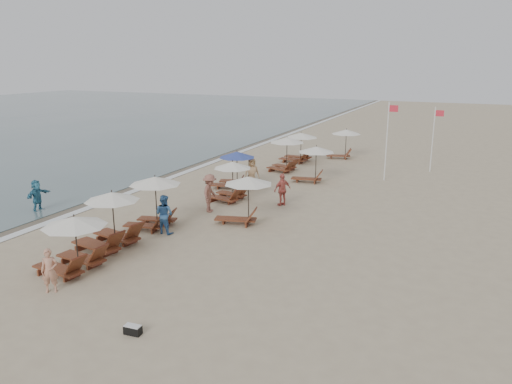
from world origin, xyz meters
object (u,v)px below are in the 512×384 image
at_px(lounger_station_1, 108,224).
at_px(lounger_station_4, 234,170).
at_px(inland_station_2, 343,140).
at_px(beachgoer_far_a, 282,190).
at_px(inland_station_1, 313,159).
at_px(beachgoer_mid_b, 210,193).
at_px(lounger_station_6, 298,147).
at_px(lounger_station_3, 229,181).
at_px(beachgoer_near, 50,271).
at_px(duffel_bag, 133,330).
at_px(beachgoer_mid_a, 164,214).
at_px(lounger_station_5, 284,153).
at_px(inland_station_0, 243,194).
at_px(lounger_station_2, 153,200).
at_px(beachgoer_far_b, 252,173).
at_px(flag_pole_near, 387,138).
at_px(waterline_walker, 37,196).
at_px(lounger_station_0, 71,244).

relative_size(lounger_station_1, lounger_station_4, 1.08).
height_order(inland_station_2, beachgoer_far_a, inland_station_2).
xyz_separation_m(inland_station_1, beachgoer_mid_b, (-2.67, -8.03, -0.48)).
bearing_deg(lounger_station_4, inland_station_2, 72.96).
bearing_deg(lounger_station_4, lounger_station_6, 84.76).
relative_size(lounger_station_3, beachgoer_near, 1.58).
relative_size(lounger_station_4, duffel_bag, 5.09).
distance_m(beachgoer_near, beachgoer_mid_a, 6.34).
height_order(lounger_station_5, inland_station_0, lounger_station_5).
relative_size(lounger_station_5, lounger_station_6, 0.93).
xyz_separation_m(lounger_station_2, beachgoer_far_b, (1.01, 8.31, -0.37)).
height_order(lounger_station_2, lounger_station_6, lounger_station_2).
bearing_deg(lounger_station_4, beachgoer_near, -86.70).
xyz_separation_m(beachgoer_mid_a, beachgoer_far_a, (3.09, 6.13, -0.01)).
distance_m(lounger_station_6, inland_station_2, 3.81).
bearing_deg(flag_pole_near, beachgoer_mid_b, -122.68).
distance_m(inland_station_2, beachgoer_far_a, 13.88).
bearing_deg(beachgoer_near, lounger_station_2, 59.60).
bearing_deg(duffel_bag, inland_station_2, 92.92).
distance_m(beachgoer_far_b, duffel_bag, 16.53).
height_order(lounger_station_5, flag_pole_near, flag_pole_near).
distance_m(inland_station_2, flag_pole_near, 7.44).
bearing_deg(beachgoer_mid_b, waterline_walker, 102.51).
bearing_deg(duffel_bag, lounger_station_2, 122.07).
bearing_deg(lounger_station_1, lounger_station_0, -80.97).
distance_m(lounger_station_6, beachgoer_near, 23.68).
height_order(lounger_station_5, lounger_station_6, lounger_station_5).
height_order(beachgoer_near, beachgoer_mid_a, beachgoer_mid_a).
height_order(inland_station_0, beachgoer_far_b, inland_station_0).
relative_size(lounger_station_6, duffel_bag, 5.46).
distance_m(inland_station_0, beachgoer_mid_a, 3.68).
bearing_deg(waterline_walker, lounger_station_2, -91.34).
distance_m(lounger_station_2, beachgoer_far_b, 8.38).
bearing_deg(beachgoer_mid_a, lounger_station_5, -87.12).
relative_size(lounger_station_0, beachgoer_far_b, 1.44).
xyz_separation_m(beachgoer_mid_b, beachgoer_far_a, (2.88, 2.50, -0.10)).
bearing_deg(waterline_walker, inland_station_2, -30.92).
xyz_separation_m(lounger_station_2, flag_pole_near, (7.76, 13.64, 1.41)).
distance_m(inland_station_2, waterline_walker, 22.36).
relative_size(lounger_station_0, lounger_station_4, 1.04).
xyz_separation_m(inland_station_0, duffel_bag, (1.43, -9.95, -1.27)).
height_order(lounger_station_1, lounger_station_4, lounger_station_1).
bearing_deg(inland_station_2, lounger_station_3, -99.71).
xyz_separation_m(beachgoer_mid_b, duffel_bag, (3.77, -10.98, -0.82)).
bearing_deg(lounger_station_2, lounger_station_3, 79.16).
height_order(inland_station_1, duffel_bag, inland_station_1).
bearing_deg(lounger_station_1, beachgoer_mid_a, 66.73).
xyz_separation_m(lounger_station_1, duffel_bag, (5.02, -4.96, -0.89)).
bearing_deg(lounger_station_5, duffel_bag, -79.76).
xyz_separation_m(lounger_station_3, flag_pole_near, (6.73, 8.22, 1.61)).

